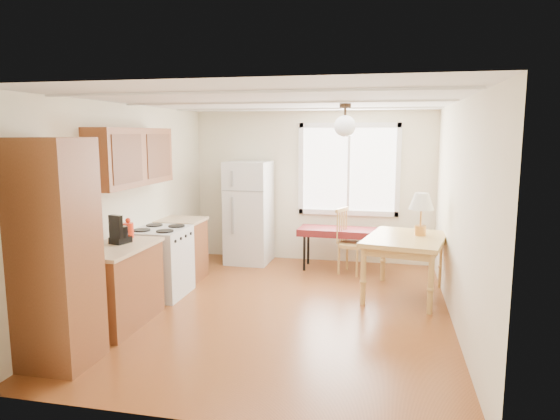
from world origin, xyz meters
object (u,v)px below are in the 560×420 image
(refrigerator, at_px, (249,212))
(bench, at_px, (344,233))
(dining_table, at_px, (405,245))
(chair, at_px, (347,236))

(refrigerator, bearing_deg, bench, -3.79)
(refrigerator, xyz_separation_m, bench, (1.59, -0.14, -0.25))
(dining_table, relative_size, chair, 1.45)
(bench, bearing_deg, dining_table, -49.01)
(bench, distance_m, dining_table, 1.44)
(bench, height_order, chair, chair)
(bench, xyz_separation_m, chair, (0.06, -0.17, -0.02))
(refrigerator, relative_size, chair, 1.68)
(dining_table, height_order, chair, chair)
(chair, bearing_deg, dining_table, -28.37)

